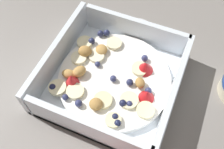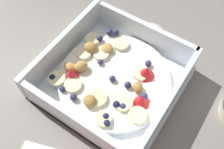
{
  "view_description": "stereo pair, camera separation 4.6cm",
  "coord_description": "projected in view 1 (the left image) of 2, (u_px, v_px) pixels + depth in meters",
  "views": [
    {
      "loc": [
        0.23,
        0.09,
        0.42
      ],
      "look_at": [
        0.01,
        -0.0,
        0.03
      ],
      "focal_mm": 40.86,
      "sensor_mm": 36.0,
      "label": 1
    },
    {
      "loc": [
        0.21,
        0.13,
        0.42
      ],
      "look_at": [
        0.01,
        -0.0,
        0.03
      ],
      "focal_mm": 40.86,
      "sensor_mm": 36.0,
      "label": 2
    }
  ],
  "objects": [
    {
      "name": "ground_plane",
      "position": [
        117.0,
        79.0,
        0.49
      ],
      "size": [
        2.4,
        2.4,
        0.0
      ],
      "primitive_type": "plane",
      "color": "gray"
    },
    {
      "name": "fruit_bowl",
      "position": [
        111.0,
        78.0,
        0.46
      ],
      "size": [
        0.23,
        0.23,
        0.06
      ],
      "color": "white",
      "rests_on": "ground"
    },
    {
      "name": "spoon",
      "position": [
        129.0,
        20.0,
        0.56
      ],
      "size": [
        0.03,
        0.17,
        0.01
      ],
      "color": "silver",
      "rests_on": "ground"
    }
  ]
}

